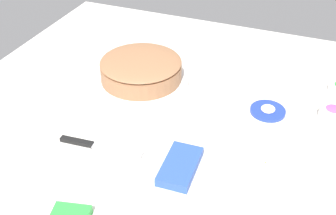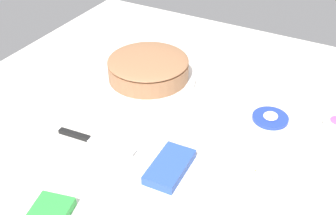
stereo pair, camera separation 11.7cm
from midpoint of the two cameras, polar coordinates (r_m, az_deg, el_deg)
The scene contains 6 objects.
ground_plane at distance 1.16m, azimuth 4.61°, elevation -4.65°, with size 1.54×1.54×0.00m, color silver.
frosted_cake at distance 1.38m, azimuth -0.26°, elevation 5.05°, with size 0.31×0.31×0.09m.
frosting_tub_lid at distance 1.28m, azimuth 16.25°, elevation -1.44°, with size 0.11×0.11×0.02m.
spreading_knife at distance 1.16m, azimuth -7.80°, elevation -4.37°, with size 0.04×0.24×0.01m.
sprinkle_bowl_orange at distance 1.07m, azimuth 14.78°, elevation -8.98°, with size 0.09×0.09×0.04m.
candy_box_lower at distance 1.07m, azimuth 3.41°, elevation -8.14°, with size 0.15×0.08×0.02m, color #2D51B2.
Camera 2 is at (0.79, 0.39, 0.75)m, focal length 45.03 mm.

